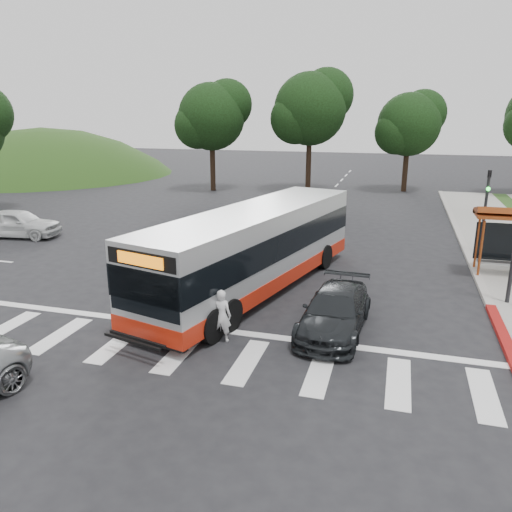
% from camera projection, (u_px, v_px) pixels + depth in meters
% --- Properties ---
extents(ground, '(140.00, 140.00, 0.00)m').
position_uv_depth(ground, '(235.00, 293.00, 18.78)').
color(ground, black).
rests_on(ground, ground).
extents(curb_east, '(0.30, 40.00, 0.15)m').
position_uv_depth(curb_east, '(467.00, 254.00, 23.75)').
color(curb_east, '#9E9991').
rests_on(curb_east, ground).
extents(curb_east_red, '(0.32, 6.00, 0.15)m').
position_uv_depth(curb_east_red, '(507.00, 344.00, 14.52)').
color(curb_east_red, maroon).
rests_on(curb_east_red, ground).
extents(hillside_nw, '(44.00, 44.00, 10.00)m').
position_uv_depth(hillside_nw, '(46.00, 174.00, 54.99)').
color(hillside_nw, '#234315').
rests_on(hillside_nw, ground).
extents(crosswalk_ladder, '(18.00, 2.60, 0.01)m').
position_uv_depth(crosswalk_ladder, '(180.00, 352.00, 14.16)').
color(crosswalk_ladder, silver).
rests_on(crosswalk_ladder, ground).
extents(traffic_signal_ne_short, '(0.18, 0.37, 4.00)m').
position_uv_depth(traffic_signal_ne_short, '(486.00, 203.00, 23.38)').
color(traffic_signal_ne_short, black).
rests_on(traffic_signal_ne_short, ground).
extents(tree_north_a, '(6.60, 6.15, 10.17)m').
position_uv_depth(tree_north_a, '(311.00, 108.00, 41.43)').
color(tree_north_a, black).
rests_on(tree_north_a, ground).
extents(tree_north_b, '(5.72, 5.33, 8.43)m').
position_uv_depth(tree_north_b, '(410.00, 123.00, 41.50)').
color(tree_north_b, black).
rests_on(tree_north_b, ground).
extents(tree_north_c, '(6.16, 5.74, 9.30)m').
position_uv_depth(tree_north_c, '(213.00, 116.00, 41.89)').
color(tree_north_c, black).
rests_on(tree_north_c, ground).
extents(transit_bus, '(5.52, 12.37, 3.12)m').
position_uv_depth(transit_bus, '(255.00, 250.00, 18.75)').
color(transit_bus, '#A8AAAD').
rests_on(transit_bus, ground).
extents(pedestrian, '(0.60, 0.41, 1.61)m').
position_uv_depth(pedestrian, '(221.00, 316.00, 14.67)').
color(pedestrian, silver).
rests_on(pedestrian, ground).
extents(dark_sedan, '(2.09, 4.62, 1.31)m').
position_uv_depth(dark_sedan, '(335.00, 311.00, 15.38)').
color(dark_sedan, black).
rests_on(dark_sedan, ground).
extents(west_car_white, '(4.73, 2.46, 1.54)m').
position_uv_depth(west_car_white, '(18.00, 223.00, 27.04)').
color(west_car_white, silver).
rests_on(west_car_white, ground).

